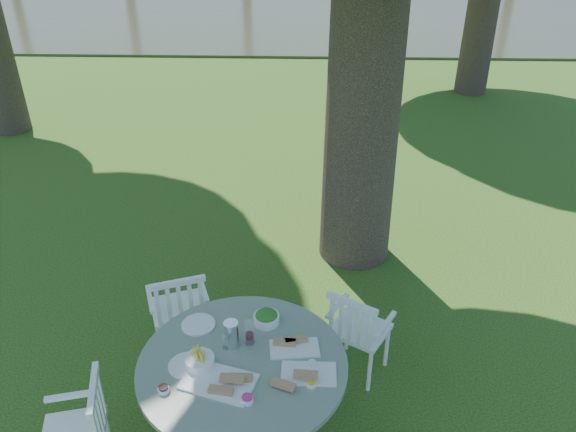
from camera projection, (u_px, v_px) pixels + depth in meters
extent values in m
plane|color=#1C3D0C|center=(287.00, 305.00, 5.25)|extent=(140.00, 140.00, 0.00)
cylinder|color=black|center=(245.00, 402.00, 3.78)|extent=(0.12, 0.12, 0.66)
cylinder|color=gray|center=(243.00, 364.00, 3.61)|extent=(1.36, 1.36, 0.04)
cylinder|color=white|center=(387.00, 347.00, 4.49)|extent=(0.03, 0.03, 0.40)
cylinder|color=white|center=(348.00, 330.00, 4.66)|extent=(0.03, 0.03, 0.40)
cylinder|color=white|center=(370.00, 371.00, 4.26)|extent=(0.03, 0.03, 0.40)
cylinder|color=white|center=(329.00, 353.00, 4.43)|extent=(0.03, 0.03, 0.40)
cube|color=white|center=(360.00, 329.00, 4.35)|extent=(0.54, 0.53, 0.04)
cube|color=white|center=(351.00, 323.00, 4.13)|extent=(0.37, 0.24, 0.41)
cylinder|color=white|center=(200.00, 313.00, 4.84)|extent=(0.03, 0.03, 0.41)
cylinder|color=white|center=(157.00, 322.00, 4.74)|extent=(0.03, 0.03, 0.41)
cylinder|color=white|center=(207.00, 338.00, 4.57)|extent=(0.03, 0.03, 0.41)
cylinder|color=white|center=(162.00, 348.00, 4.47)|extent=(0.03, 0.03, 0.41)
cube|color=white|center=(179.00, 308.00, 4.54)|extent=(0.53, 0.51, 0.04)
cube|color=white|center=(180.00, 303.00, 4.30)|extent=(0.41, 0.18, 0.42)
cube|color=white|center=(98.00, 411.00, 3.41)|extent=(0.14, 0.41, 0.42)
cube|color=white|center=(219.00, 382.00, 3.44)|extent=(0.50, 0.38, 0.02)
cube|color=white|center=(309.00, 373.00, 3.50)|extent=(0.35, 0.20, 0.01)
cube|color=white|center=(294.00, 348.00, 3.69)|extent=(0.34, 0.22, 0.01)
cylinder|color=white|center=(187.00, 365.00, 3.56)|extent=(0.24, 0.24, 0.01)
cylinder|color=white|center=(198.00, 324.00, 3.90)|extent=(0.24, 0.24, 0.01)
cylinder|color=white|center=(200.00, 362.00, 3.55)|extent=(0.19, 0.19, 0.07)
cylinder|color=white|center=(266.00, 319.00, 3.91)|extent=(0.18, 0.18, 0.06)
cylinder|color=silver|center=(231.00, 334.00, 3.68)|extent=(0.10, 0.10, 0.19)
cylinder|color=white|center=(249.00, 333.00, 3.70)|extent=(0.07, 0.07, 0.18)
cylinder|color=white|center=(226.00, 342.00, 3.69)|extent=(0.06, 0.06, 0.10)
cylinder|color=white|center=(205.00, 354.00, 3.59)|extent=(0.06, 0.06, 0.10)
cylinder|color=white|center=(247.00, 400.00, 3.31)|extent=(0.08, 0.08, 0.03)
cylinder|color=white|center=(311.00, 384.00, 3.42)|extent=(0.07, 0.07, 0.03)
cylinder|color=white|center=(312.00, 365.00, 3.56)|extent=(0.06, 0.06, 0.03)
cylinder|color=white|center=(164.00, 390.00, 3.38)|extent=(0.07, 0.07, 0.03)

